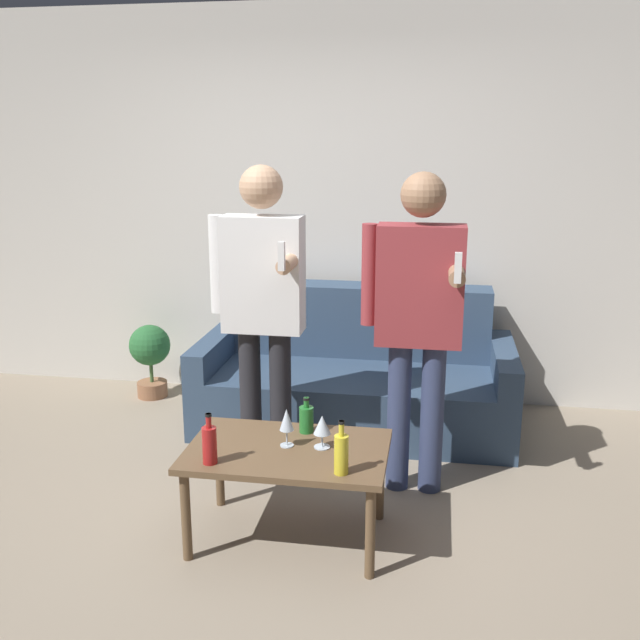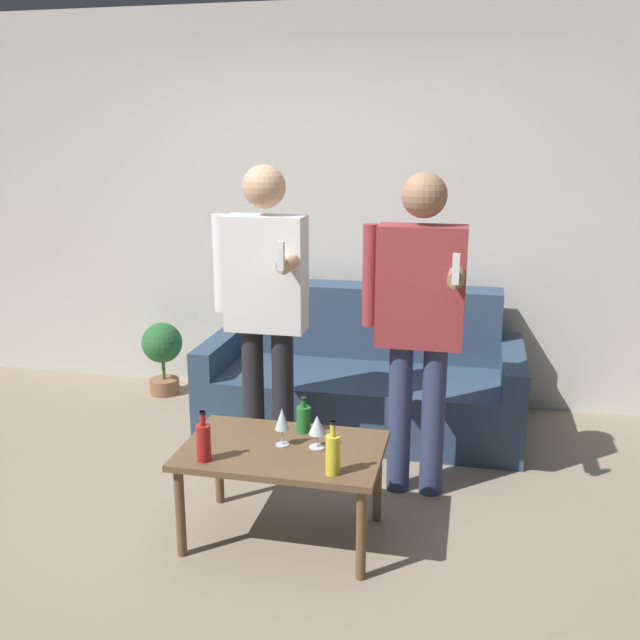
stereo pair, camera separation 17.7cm
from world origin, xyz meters
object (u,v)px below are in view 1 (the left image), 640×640
(couch, at_px, (356,377))
(person_standing_right, at_px, (418,311))
(person_standing_left, at_px, (262,298))
(bottle_orange, at_px, (306,418))
(coffee_table, at_px, (288,459))

(couch, height_order, person_standing_right, person_standing_right)
(person_standing_left, distance_m, person_standing_right, 0.83)
(couch, bearing_deg, bottle_orange, -94.25)
(couch, xyz_separation_m, coffee_table, (-0.15, -1.47, 0.10))
(couch, height_order, person_standing_left, person_standing_left)
(bottle_orange, bearing_deg, person_standing_left, 124.69)
(person_standing_right, bearing_deg, bottle_orange, -141.89)
(person_standing_left, bearing_deg, couch, 62.50)
(couch, distance_m, person_standing_right, 1.19)
(couch, distance_m, bottle_orange, 1.30)
(couch, xyz_separation_m, bottle_orange, (-0.09, -1.28, 0.23))
(coffee_table, xyz_separation_m, bottle_orange, (0.05, 0.19, 0.12))
(coffee_table, distance_m, bottle_orange, 0.24)
(couch, relative_size, bottle_orange, 11.37)
(coffee_table, height_order, bottle_orange, bottle_orange)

